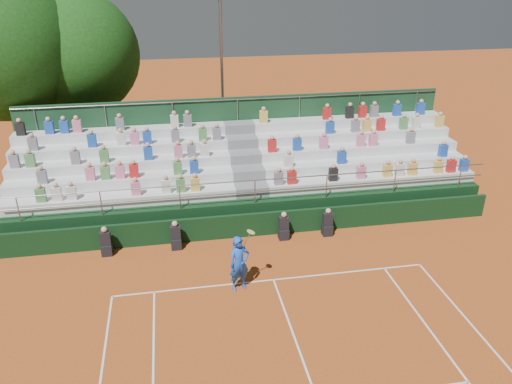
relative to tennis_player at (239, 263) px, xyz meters
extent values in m
plane|color=#AA4C1C|center=(1.24, 0.27, -0.99)|extent=(90.00, 90.00, 0.00)
cube|color=white|center=(1.24, 0.27, -0.99)|extent=(11.00, 0.06, 0.01)
cube|color=white|center=(1.24, -2.93, -0.99)|extent=(0.06, 6.40, 0.01)
cube|color=black|center=(1.24, 3.47, -0.49)|extent=(20.00, 0.15, 1.00)
cube|color=black|center=(-4.64, 3.02, -0.77)|extent=(0.40, 0.40, 0.44)
cube|color=black|center=(-4.64, 3.02, -0.29)|extent=(0.38, 0.25, 0.55)
sphere|color=tan|center=(-4.64, 3.02, 0.09)|extent=(0.22, 0.22, 0.22)
cube|color=black|center=(-2.03, 3.02, -0.77)|extent=(0.40, 0.40, 0.44)
cube|color=black|center=(-2.03, 3.02, -0.29)|extent=(0.38, 0.25, 0.55)
sphere|color=tan|center=(-2.03, 3.02, 0.09)|extent=(0.22, 0.22, 0.22)
cube|color=black|center=(2.22, 3.02, -0.77)|extent=(0.40, 0.40, 0.44)
cube|color=black|center=(2.22, 3.02, -0.29)|extent=(0.38, 0.25, 0.55)
sphere|color=tan|center=(2.22, 3.02, 0.09)|extent=(0.22, 0.22, 0.22)
cube|color=black|center=(4.04, 3.02, -0.77)|extent=(0.40, 0.40, 0.44)
cube|color=black|center=(4.04, 3.02, -0.29)|extent=(0.38, 0.25, 0.55)
sphere|color=tan|center=(4.04, 3.02, 0.09)|extent=(0.22, 0.22, 0.22)
cube|color=black|center=(1.24, 6.57, -0.39)|extent=(20.00, 5.20, 1.20)
cube|color=silver|center=(-4.11, 4.89, 0.42)|extent=(9.30, 0.85, 0.42)
cube|color=silver|center=(6.59, 4.89, 0.42)|extent=(9.30, 0.85, 0.42)
cube|color=slate|center=(1.24, 4.89, 0.42)|extent=(1.40, 0.85, 0.42)
cube|color=silver|center=(-4.11, 5.74, 0.84)|extent=(9.30, 0.85, 0.42)
cube|color=silver|center=(6.59, 5.74, 0.84)|extent=(9.30, 0.85, 0.42)
cube|color=slate|center=(1.24, 5.74, 0.84)|extent=(1.40, 0.85, 0.42)
cube|color=silver|center=(-4.11, 6.59, 1.26)|extent=(9.30, 0.85, 0.42)
cube|color=silver|center=(6.59, 6.59, 1.26)|extent=(9.30, 0.85, 0.42)
cube|color=slate|center=(1.24, 6.59, 1.26)|extent=(1.40, 0.85, 0.42)
cube|color=silver|center=(-4.11, 7.44, 1.68)|extent=(9.30, 0.85, 0.42)
cube|color=silver|center=(6.59, 7.44, 1.68)|extent=(9.30, 0.85, 0.42)
cube|color=slate|center=(1.24, 7.44, 1.68)|extent=(1.40, 0.85, 0.42)
cube|color=silver|center=(-4.11, 8.29, 2.10)|extent=(9.30, 0.85, 0.42)
cube|color=silver|center=(6.59, 8.29, 2.10)|extent=(9.30, 0.85, 0.42)
cube|color=slate|center=(1.24, 8.29, 2.10)|extent=(1.40, 0.85, 0.42)
cube|color=#184023|center=(1.24, 8.82, 1.21)|extent=(20.00, 0.12, 4.40)
cylinder|color=gray|center=(1.24, 4.02, 1.21)|extent=(20.00, 0.05, 0.05)
cylinder|color=gray|center=(1.24, 8.72, 3.31)|extent=(20.00, 0.05, 0.05)
cube|color=#4C8C4C|center=(-7.08, 4.74, 0.91)|extent=(0.36, 0.24, 0.56)
cube|color=silver|center=(-6.48, 4.74, 0.91)|extent=(0.36, 0.24, 0.56)
cube|color=silver|center=(-5.93, 4.74, 0.91)|extent=(0.36, 0.24, 0.56)
cube|color=pink|center=(-3.47, 4.74, 0.91)|extent=(0.36, 0.24, 0.56)
cube|color=silver|center=(-2.28, 4.74, 0.91)|extent=(0.36, 0.24, 0.56)
cube|color=#4C8C4C|center=(-1.69, 4.74, 0.91)|extent=(0.36, 0.24, 0.56)
cube|color=gold|center=(-1.10, 4.74, 0.91)|extent=(0.36, 0.24, 0.56)
cube|color=slate|center=(-7.13, 5.59, 1.33)|extent=(0.36, 0.24, 0.56)
cube|color=pink|center=(-5.27, 5.59, 1.33)|extent=(0.36, 0.24, 0.56)
cube|color=#4C8C4C|center=(-4.67, 5.59, 1.33)|extent=(0.36, 0.24, 0.56)
cube|color=pink|center=(-4.09, 5.59, 1.33)|extent=(0.36, 0.24, 0.56)
cube|color=red|center=(-3.53, 5.59, 1.33)|extent=(0.36, 0.24, 0.56)
cube|color=#4C8C4C|center=(-1.75, 5.59, 1.33)|extent=(0.36, 0.24, 0.56)
cube|color=#1E4CB2|center=(-1.07, 5.59, 1.33)|extent=(0.36, 0.24, 0.56)
cube|color=slate|center=(-8.29, 6.44, 1.75)|extent=(0.36, 0.24, 0.56)
cube|color=#4C8C4C|center=(-7.68, 6.44, 1.75)|extent=(0.36, 0.24, 0.56)
cube|color=slate|center=(-5.91, 6.44, 1.75)|extent=(0.36, 0.24, 0.56)
cube|color=#4C8C4C|center=(-4.75, 6.44, 1.75)|extent=(0.36, 0.24, 0.56)
cube|color=#1E4CB2|center=(-2.94, 6.44, 1.75)|extent=(0.36, 0.24, 0.56)
cube|color=pink|center=(-1.67, 6.44, 1.75)|extent=(0.36, 0.24, 0.56)
cube|color=slate|center=(-1.11, 6.44, 1.75)|extent=(0.36, 0.24, 0.56)
cube|color=silver|center=(-0.54, 6.44, 1.75)|extent=(0.36, 0.24, 0.56)
cube|color=slate|center=(-7.68, 7.29, 2.17)|extent=(0.36, 0.24, 0.56)
cube|color=#1E4CB2|center=(-5.28, 7.29, 2.17)|extent=(0.36, 0.24, 0.56)
cube|color=silver|center=(-4.06, 7.29, 2.17)|extent=(0.36, 0.24, 0.56)
cube|color=pink|center=(-3.50, 7.29, 2.17)|extent=(0.36, 0.24, 0.56)
cube|color=#1E4CB2|center=(-2.96, 7.29, 2.17)|extent=(0.36, 0.24, 0.56)
cube|color=slate|center=(-1.74, 7.29, 2.17)|extent=(0.36, 0.24, 0.56)
cube|color=#4C8C4C|center=(-0.54, 7.29, 2.17)|extent=(0.36, 0.24, 0.56)
cube|color=slate|center=(0.09, 7.29, 2.17)|extent=(0.36, 0.24, 0.56)
cube|color=black|center=(-8.30, 8.14, 2.59)|extent=(0.36, 0.24, 0.56)
cube|color=#1E4CB2|center=(-7.12, 8.14, 2.59)|extent=(0.36, 0.24, 0.56)
cube|color=#1E4CB2|center=(-6.49, 8.14, 2.59)|extent=(0.36, 0.24, 0.56)
cube|color=pink|center=(-5.95, 8.14, 2.59)|extent=(0.36, 0.24, 0.56)
cube|color=slate|center=(-4.13, 8.14, 2.59)|extent=(0.36, 0.24, 0.56)
cube|color=silver|center=(-1.73, 8.14, 2.59)|extent=(0.36, 0.24, 0.56)
cube|color=slate|center=(-1.14, 8.14, 2.59)|extent=(0.36, 0.24, 0.56)
cube|color=slate|center=(2.37, 4.74, 0.91)|extent=(0.36, 0.24, 0.56)
cube|color=red|center=(2.94, 4.74, 0.91)|extent=(0.36, 0.24, 0.56)
cube|color=black|center=(4.75, 4.74, 0.91)|extent=(0.36, 0.24, 0.56)
cube|color=pink|center=(6.00, 4.74, 0.91)|extent=(0.36, 0.24, 0.56)
cube|color=gold|center=(7.20, 4.74, 0.91)|extent=(0.36, 0.24, 0.56)
cube|color=silver|center=(7.77, 4.74, 0.91)|extent=(0.36, 0.24, 0.56)
cube|color=gold|center=(8.37, 4.74, 0.91)|extent=(0.36, 0.24, 0.56)
cube|color=gold|center=(9.59, 4.74, 0.91)|extent=(0.36, 0.24, 0.56)
cube|color=red|center=(10.21, 4.74, 0.91)|extent=(0.36, 0.24, 0.56)
cube|color=#1E4CB2|center=(10.82, 4.74, 0.91)|extent=(0.36, 0.24, 0.56)
cube|color=silver|center=(2.98, 5.59, 1.33)|extent=(0.36, 0.24, 0.56)
cube|color=#1E4CB2|center=(5.39, 5.59, 1.33)|extent=(0.36, 0.24, 0.56)
cube|color=#1E4CB2|center=(10.21, 5.59, 1.33)|extent=(0.36, 0.24, 0.56)
cube|color=red|center=(2.44, 6.44, 1.75)|extent=(0.36, 0.24, 0.56)
cube|color=#1E4CB2|center=(3.58, 6.44, 1.75)|extent=(0.36, 0.24, 0.56)
cube|color=pink|center=(4.80, 6.44, 1.75)|extent=(0.36, 0.24, 0.56)
cube|color=pink|center=(6.57, 6.44, 1.75)|extent=(0.36, 0.24, 0.56)
cube|color=pink|center=(7.16, 6.44, 1.75)|extent=(0.36, 0.24, 0.56)
cube|color=slate|center=(8.98, 6.44, 1.75)|extent=(0.36, 0.24, 0.56)
cube|color=#1E4CB2|center=(5.35, 7.29, 2.17)|extent=(0.36, 0.24, 0.56)
cube|color=slate|center=(6.58, 7.29, 2.17)|extent=(0.36, 0.24, 0.56)
cube|color=gold|center=(7.14, 7.29, 2.17)|extent=(0.36, 0.24, 0.56)
cube|color=red|center=(7.84, 7.29, 2.17)|extent=(0.36, 0.24, 0.56)
cube|color=#4C8C4C|center=(8.98, 7.29, 2.17)|extent=(0.36, 0.24, 0.56)
cube|color=silver|center=(9.63, 7.29, 2.17)|extent=(0.36, 0.24, 0.56)
cube|color=gold|center=(10.82, 7.29, 2.17)|extent=(0.36, 0.24, 0.56)
cube|color=gold|center=(2.37, 8.14, 2.59)|extent=(0.36, 0.24, 0.56)
cube|color=red|center=(5.44, 8.14, 2.59)|extent=(0.36, 0.24, 0.56)
cube|color=black|center=(6.57, 8.14, 2.59)|extent=(0.36, 0.24, 0.56)
cube|color=red|center=(7.22, 8.14, 2.59)|extent=(0.36, 0.24, 0.56)
cube|color=slate|center=(7.80, 8.14, 2.59)|extent=(0.36, 0.24, 0.56)
cube|color=#1E4CB2|center=(8.98, 8.14, 2.59)|extent=(0.36, 0.24, 0.56)
cube|color=#1E4CB2|center=(10.21, 8.14, 2.59)|extent=(0.36, 0.24, 0.56)
imported|color=blue|center=(0.00, 0.00, 0.00)|extent=(0.83, 0.67, 1.97)
cylinder|color=gray|center=(0.25, 0.00, 0.86)|extent=(0.26, 0.03, 0.51)
cylinder|color=#E5D866|center=(0.40, 0.00, 1.16)|extent=(0.26, 0.28, 0.14)
cylinder|color=#392515|center=(-9.36, 11.56, 0.90)|extent=(0.50, 0.50, 3.79)
sphere|color=#11390F|center=(-9.36, 11.56, 5.57)|extent=(6.93, 6.93, 6.93)
cylinder|color=#392515|center=(-6.28, 12.74, 0.73)|extent=(0.50, 0.50, 3.45)
sphere|color=#11390F|center=(-6.28, 12.74, 4.94)|extent=(6.21, 6.21, 6.21)
cylinder|color=gray|center=(1.00, 12.83, 3.24)|extent=(0.16, 0.16, 8.46)
camera|label=1|loc=(-1.92, -13.95, 9.12)|focal=35.00mm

